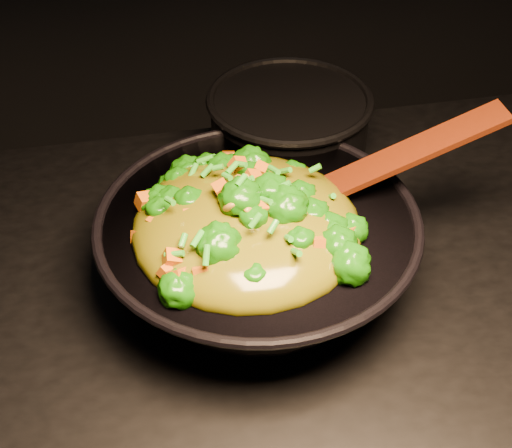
{
  "coord_description": "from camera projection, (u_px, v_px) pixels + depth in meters",
  "views": [
    {
      "loc": [
        -0.12,
        -0.48,
        1.51
      ],
      "look_at": [
        -0.0,
        0.12,
        0.98
      ],
      "focal_mm": 50.0,
      "sensor_mm": 36.0,
      "label": 1
    }
  ],
  "objects": [
    {
      "name": "spatula",
      "position": [
        394.0,
        160.0,
        0.79
      ],
      "size": [
        0.25,
        0.04,
        0.11
      ],
      "primitive_type": "cube",
      "rotation": [
        0.0,
        -0.38,
        -0.01
      ],
      "color": "#3C1905",
      "rests_on": "wok"
    },
    {
      "name": "wok",
      "position": [
        258.0,
        252.0,
        0.82
      ],
      "size": [
        0.42,
        0.42,
        0.1
      ],
      "primitive_type": null,
      "rotation": [
        0.0,
        0.0,
        -0.22
      ],
      "color": "black",
      "rests_on": "stovetop"
    },
    {
      "name": "back_pot",
      "position": [
        289.0,
        134.0,
        0.98
      ],
      "size": [
        0.23,
        0.23,
        0.12
      ],
      "primitive_type": "cylinder",
      "rotation": [
        0.0,
        0.0,
        0.08
      ],
      "color": "black",
      "rests_on": "stovetop"
    },
    {
      "name": "stir_fry",
      "position": [
        246.0,
        200.0,
        0.74
      ],
      "size": [
        0.28,
        0.28,
        0.09
      ],
      "primitive_type": null,
      "rotation": [
        0.0,
        0.0,
        0.14
      ],
      "color": "#175F06",
      "rests_on": "wok"
    }
  ]
}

